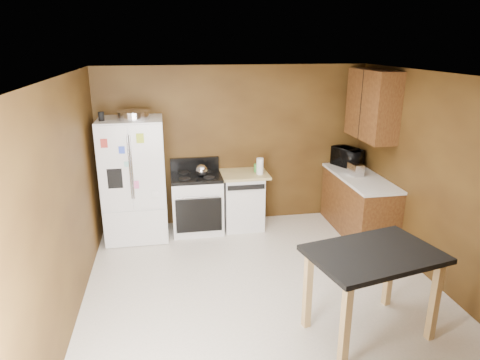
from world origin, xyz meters
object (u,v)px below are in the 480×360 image
object	(u,v)px
green_canister	(257,168)
gas_range	(197,202)
pen_cup	(101,116)
toaster	(356,170)
dishwasher	(243,199)
roasting_pan	(133,115)
island	(373,265)
paper_towel	(260,166)
microwave	(347,158)
refrigerator	(134,180)
kettle	(202,170)

from	to	relation	value
green_canister	gas_range	xyz separation A→B (m)	(-0.96, -0.06, -0.49)
pen_cup	toaster	distance (m)	3.76
green_canister	dishwasher	bearing A→B (deg)	-171.99
green_canister	pen_cup	bearing A→B (deg)	-174.15
roasting_pan	green_canister	bearing A→B (deg)	4.70
pen_cup	island	world-z (taller)	pen_cup
pen_cup	paper_towel	size ratio (longest dim) A/B	0.48
green_canister	gas_range	world-z (taller)	gas_range
paper_towel	microwave	bearing A→B (deg)	6.24
paper_towel	toaster	xyz separation A→B (m)	(1.41, -0.34, -0.03)
refrigerator	roasting_pan	bearing A→B (deg)	-28.13
toaster	dishwasher	xyz separation A→B (m)	(-1.66, 0.44, -0.54)
paper_towel	island	xyz separation A→B (m)	(0.53, -2.72, -0.24)
kettle	refrigerator	xyz separation A→B (m)	(-0.99, 0.00, -0.09)
paper_towel	green_canister	distance (m)	0.15
pen_cup	green_canister	bearing A→B (deg)	5.85
green_canister	gas_range	distance (m)	1.08
paper_towel	refrigerator	distance (m)	1.89
green_canister	refrigerator	distance (m)	1.88
pen_cup	dishwasher	bearing A→B (deg)	5.58
roasting_pan	kettle	xyz separation A→B (m)	(0.93, 0.03, -0.87)
gas_range	refrigerator	bearing A→B (deg)	-176.19
green_canister	roasting_pan	bearing A→B (deg)	-175.30
island	gas_range	bearing A→B (deg)	118.25
pen_cup	kettle	distance (m)	1.61
roasting_pan	pen_cup	bearing A→B (deg)	-169.25
dishwasher	pen_cup	bearing A→B (deg)	-174.42
microwave	pen_cup	bearing A→B (deg)	69.74
gas_range	kettle	bearing A→B (deg)	-37.62
island	dishwasher	bearing A→B (deg)	105.49
toaster	roasting_pan	bearing A→B (deg)	167.80
green_canister	dishwasher	world-z (taller)	green_canister
roasting_pan	pen_cup	size ratio (longest dim) A/B	3.71
roasting_pan	gas_range	world-z (taller)	roasting_pan
toaster	island	size ratio (longest dim) A/B	0.18
pen_cup	microwave	distance (m)	3.82
microwave	dishwasher	size ratio (longest dim) A/B	0.56
pen_cup	microwave	size ratio (longest dim) A/B	0.24
dishwasher	island	distance (m)	2.94
toaster	island	world-z (taller)	toaster
toaster	microwave	xyz separation A→B (m)	(0.08, 0.50, 0.05)
dishwasher	gas_range	bearing A→B (deg)	-178.06
kettle	dishwasher	distance (m)	0.84
toaster	gas_range	distance (m)	2.47
refrigerator	island	xyz separation A→B (m)	(2.41, -2.73, -0.13)
paper_towel	dishwasher	size ratio (longest dim) A/B	0.28
pen_cup	refrigerator	world-z (taller)	pen_cup
kettle	gas_range	bearing A→B (deg)	142.38
gas_range	pen_cup	bearing A→B (deg)	-172.37
microwave	gas_range	xyz separation A→B (m)	(-2.46, -0.09, -0.58)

